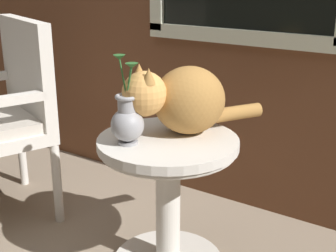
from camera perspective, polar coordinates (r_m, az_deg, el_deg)
The scene contains 3 objects.
wicker_side_table at distance 1.88m, azimuth -0.00°, elevation -6.88°, with size 0.54×0.54×0.56m.
cat at distance 1.82m, azimuth 1.72°, elevation 3.25°, with size 0.38×0.54×0.28m.
pewter_vase_with_ivy at distance 1.73m, azimuth -4.92°, elevation 0.84°, with size 0.12×0.12×0.33m.
Camera 1 is at (1.25, -1.25, 1.19)m, focal length 50.61 mm.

